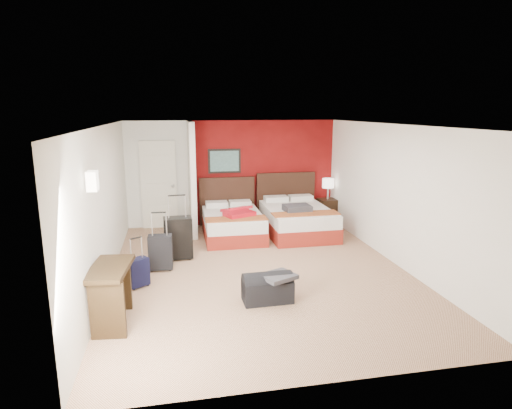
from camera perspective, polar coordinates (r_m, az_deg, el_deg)
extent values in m
plane|color=tan|center=(7.60, 0.42, -8.71)|extent=(6.50, 6.50, 0.00)
cube|color=white|center=(10.40, -3.12, 4.20)|extent=(5.00, 0.04, 2.50)
cube|color=white|center=(7.19, -19.49, -0.27)|extent=(0.04, 6.50, 2.50)
cube|color=black|center=(10.28, -4.21, 5.77)|extent=(0.78, 0.03, 0.58)
cube|color=white|center=(5.60, -20.91, 2.93)|extent=(0.12, 0.20, 0.24)
cube|color=maroon|center=(10.51, 0.96, 4.30)|extent=(3.50, 0.04, 2.50)
cube|color=silver|center=(9.68, -8.48, 3.46)|extent=(0.12, 1.20, 2.50)
cube|color=silver|center=(10.30, -12.77, 2.56)|extent=(0.82, 0.06, 2.05)
cube|color=silver|center=(9.45, -3.09, -2.74)|extent=(1.27, 1.80, 0.54)
cube|color=white|center=(9.72, 5.50, -2.16)|extent=(1.40, 1.99, 0.60)
cube|color=#B60F1D|center=(9.28, -2.42, -0.97)|extent=(0.89, 1.01, 0.10)
cube|color=#3B3B40|center=(9.33, 5.48, -0.48)|extent=(0.58, 0.48, 0.13)
cube|color=black|center=(10.78, 9.43, -0.82)|extent=(0.46, 0.46, 0.59)
cylinder|color=white|center=(10.66, 9.53, 2.06)|extent=(0.38, 0.38, 0.51)
cube|color=black|center=(8.17, -10.28, -4.54)|extent=(0.53, 0.35, 0.77)
cube|color=black|center=(7.70, -12.55, -6.37)|extent=(0.42, 0.27, 0.60)
cube|color=black|center=(7.09, -15.39, -8.86)|extent=(0.37, 0.34, 0.44)
cube|color=black|center=(6.39, 1.53, -11.20)|extent=(0.73, 0.40, 0.36)
cube|color=#3A393E|center=(6.30, 2.99, -9.49)|extent=(0.58, 0.54, 0.06)
cube|color=black|center=(6.00, -18.63, -11.32)|extent=(0.57, 0.99, 0.79)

